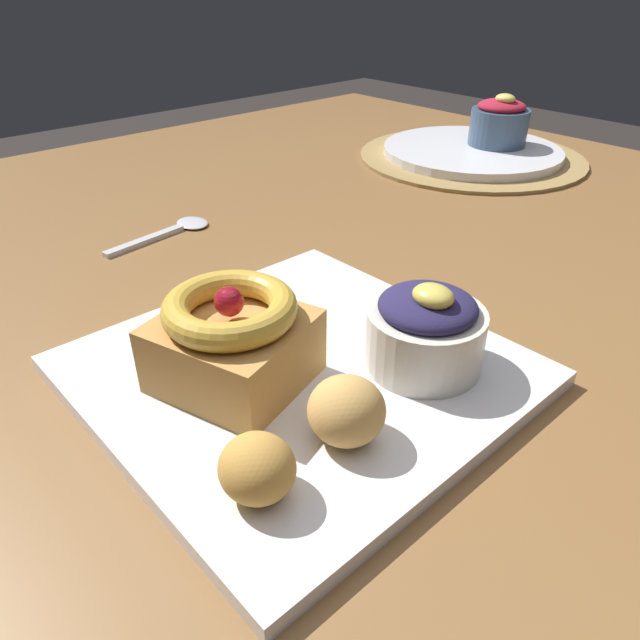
{
  "coord_description": "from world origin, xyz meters",
  "views": [
    {
      "loc": [
        0.22,
        -0.43,
        0.98
      ],
      "look_at": [
        -0.04,
        -0.2,
        0.77
      ],
      "focal_mm": 33.07,
      "sensor_mm": 36.0,
      "label": 1
    }
  ],
  "objects_px": {
    "berry_ramekin": "(425,330)",
    "back_plate": "(472,151)",
    "fritter_front": "(347,411)",
    "cake_slice": "(233,339)",
    "spoon": "(173,230)",
    "fritter_middle": "(257,468)",
    "back_ramekin": "(499,122)",
    "front_plate": "(299,371)"
  },
  "relations": [
    {
      "from": "cake_slice",
      "to": "spoon",
      "type": "distance_m",
      "value": 0.3
    },
    {
      "from": "back_ramekin",
      "to": "fritter_middle",
      "type": "bearing_deg",
      "value": -66.19
    },
    {
      "from": "cake_slice",
      "to": "back_plate",
      "type": "distance_m",
      "value": 0.63
    },
    {
      "from": "cake_slice",
      "to": "berry_ramekin",
      "type": "bearing_deg",
      "value": 55.4
    },
    {
      "from": "cake_slice",
      "to": "spoon",
      "type": "relative_size",
      "value": 0.89
    },
    {
      "from": "fritter_front",
      "to": "spoon",
      "type": "height_order",
      "value": "fritter_front"
    },
    {
      "from": "fritter_middle",
      "to": "back_plate",
      "type": "relative_size",
      "value": 0.16
    },
    {
      "from": "berry_ramekin",
      "to": "fritter_middle",
      "type": "xyz_separation_m",
      "value": [
        0.02,
        -0.16,
        -0.01
      ]
    },
    {
      "from": "fritter_front",
      "to": "berry_ramekin",
      "type": "bearing_deg",
      "value": 100.6
    },
    {
      "from": "front_plate",
      "to": "fritter_middle",
      "type": "bearing_deg",
      "value": -50.99
    },
    {
      "from": "fritter_middle",
      "to": "spoon",
      "type": "relative_size",
      "value": 0.33
    },
    {
      "from": "front_plate",
      "to": "spoon",
      "type": "distance_m",
      "value": 0.3
    },
    {
      "from": "fritter_front",
      "to": "fritter_middle",
      "type": "xyz_separation_m",
      "value": [
        -0.0,
        -0.06,
        -0.0
      ]
    },
    {
      "from": "berry_ramekin",
      "to": "fritter_front",
      "type": "height_order",
      "value": "berry_ramekin"
    },
    {
      "from": "cake_slice",
      "to": "back_ramekin",
      "type": "bearing_deg",
      "value": 108.34
    },
    {
      "from": "berry_ramekin",
      "to": "fritter_middle",
      "type": "bearing_deg",
      "value": -83.98
    },
    {
      "from": "cake_slice",
      "to": "berry_ramekin",
      "type": "relative_size",
      "value": 1.39
    },
    {
      "from": "cake_slice",
      "to": "back_ramekin",
      "type": "xyz_separation_m",
      "value": [
        -0.21,
        0.62,
        0.01
      ]
    },
    {
      "from": "berry_ramekin",
      "to": "back_plate",
      "type": "height_order",
      "value": "berry_ramekin"
    },
    {
      "from": "back_ramekin",
      "to": "berry_ramekin",
      "type": "bearing_deg",
      "value": -61.52
    },
    {
      "from": "cake_slice",
      "to": "spoon",
      "type": "xyz_separation_m",
      "value": [
        -0.28,
        0.11,
        -0.04
      ]
    },
    {
      "from": "cake_slice",
      "to": "fritter_middle",
      "type": "xyz_separation_m",
      "value": [
        0.09,
        -0.05,
        -0.01
      ]
    },
    {
      "from": "spoon",
      "to": "fritter_front",
      "type": "bearing_deg",
      "value": -112.26
    },
    {
      "from": "fritter_front",
      "to": "front_plate",
      "type": "bearing_deg",
      "value": 159.84
    },
    {
      "from": "cake_slice",
      "to": "spoon",
      "type": "bearing_deg",
      "value": 158.07
    },
    {
      "from": "berry_ramekin",
      "to": "back_ramekin",
      "type": "distance_m",
      "value": 0.59
    },
    {
      "from": "spoon",
      "to": "front_plate",
      "type": "bearing_deg",
      "value": -110.81
    },
    {
      "from": "back_ramekin",
      "to": "cake_slice",
      "type": "bearing_deg",
      "value": -71.66
    },
    {
      "from": "spoon",
      "to": "cake_slice",
      "type": "bearing_deg",
      "value": -119.48
    },
    {
      "from": "cake_slice",
      "to": "fritter_front",
      "type": "relative_size",
      "value": 2.45
    },
    {
      "from": "fritter_front",
      "to": "back_plate",
      "type": "bearing_deg",
      "value": 118.79
    },
    {
      "from": "back_ramekin",
      "to": "back_plate",
      "type": "bearing_deg",
      "value": -114.36
    },
    {
      "from": "fritter_front",
      "to": "cake_slice",
      "type": "bearing_deg",
      "value": -170.63
    },
    {
      "from": "cake_slice",
      "to": "fritter_middle",
      "type": "bearing_deg",
      "value": -28.68
    },
    {
      "from": "front_plate",
      "to": "berry_ramekin",
      "type": "height_order",
      "value": "berry_ramekin"
    },
    {
      "from": "berry_ramekin",
      "to": "back_plate",
      "type": "relative_size",
      "value": 0.31
    },
    {
      "from": "front_plate",
      "to": "fritter_middle",
      "type": "relative_size",
      "value": 6.47
    },
    {
      "from": "back_ramekin",
      "to": "fritter_front",
      "type": "bearing_deg",
      "value": -63.95
    },
    {
      "from": "front_plate",
      "to": "spoon",
      "type": "bearing_deg",
      "value": 166.74
    },
    {
      "from": "fritter_front",
      "to": "spoon",
      "type": "distance_m",
      "value": 0.38
    },
    {
      "from": "back_ramekin",
      "to": "spoon",
      "type": "xyz_separation_m",
      "value": [
        -0.07,
        -0.51,
        -0.05
      ]
    },
    {
      "from": "cake_slice",
      "to": "spoon",
      "type": "height_order",
      "value": "cake_slice"
    }
  ]
}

